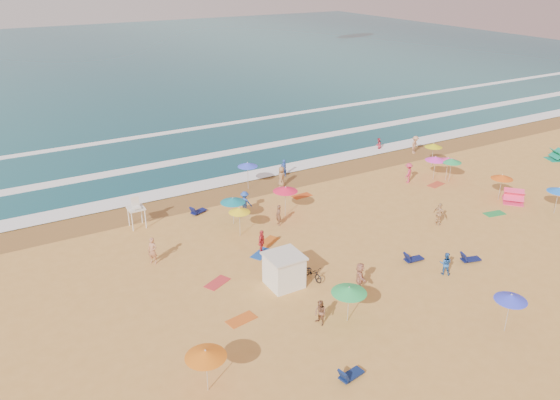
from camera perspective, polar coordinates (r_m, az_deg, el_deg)
ground at (r=38.96m, az=5.73°, el=-4.82°), size 220.00×220.00×0.00m
ocean at (r=114.90m, az=-19.82°, el=13.22°), size 220.00×140.00×0.18m
wet_sand at (r=48.61m, az=-2.77°, el=1.33°), size 220.00×220.00×0.00m
surf_foam at (r=56.06m, az=-6.92°, el=4.42°), size 200.00×18.70×0.05m
cabana at (r=33.95m, az=0.43°, el=-7.42°), size 2.00×2.00×2.00m
cabana_roof at (r=33.41m, az=0.43°, el=-5.87°), size 2.20×2.20×0.12m
bicycle at (r=34.87m, az=3.40°, el=-7.57°), size 0.84×1.84×0.93m
lifeguard_stand at (r=42.39m, az=-14.75°, el=-1.46°), size 1.20×1.20×2.10m
beach_umbrellas at (r=38.07m, az=5.46°, el=-1.94°), size 49.80×31.14×0.70m
loungers at (r=41.25m, az=16.67°, el=-3.80°), size 53.78×22.05×0.34m
towels at (r=38.71m, az=9.83°, el=-5.25°), size 33.96×21.99×0.03m
popup_tents at (r=55.72m, az=25.36°, el=2.63°), size 15.14×7.19×1.20m
beachgoers at (r=42.69m, az=5.44°, el=-0.82°), size 43.93×23.54×2.12m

